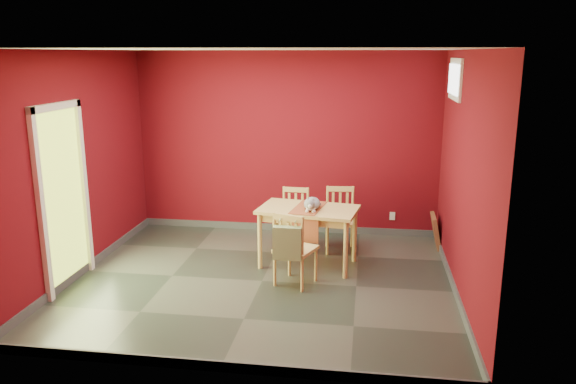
# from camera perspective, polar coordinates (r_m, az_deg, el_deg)

# --- Properties ---
(ground) EXTENTS (4.50, 4.50, 0.00)m
(ground) POSITION_cam_1_polar(r_m,az_deg,el_deg) (6.83, -2.65, -9.01)
(ground) COLOR #2D342D
(ground) RESTS_ON ground
(room_shell) EXTENTS (4.50, 4.50, 4.50)m
(room_shell) POSITION_cam_1_polar(r_m,az_deg,el_deg) (6.81, -2.65, -8.62)
(room_shell) COLOR #590911
(room_shell) RESTS_ON ground
(doorway) EXTENTS (0.06, 1.01, 2.13)m
(doorway) POSITION_cam_1_polar(r_m,az_deg,el_deg) (6.89, -21.94, 0.03)
(doorway) COLOR #B7D838
(doorway) RESTS_ON ground
(window) EXTENTS (0.05, 0.90, 0.50)m
(window) POSITION_cam_1_polar(r_m,az_deg,el_deg) (7.25, 16.60, 10.92)
(window) COLOR white
(window) RESTS_ON room_shell
(outlet_plate) EXTENTS (0.08, 0.02, 0.12)m
(outlet_plate) POSITION_cam_1_polar(r_m,az_deg,el_deg) (8.50, 10.55, -2.41)
(outlet_plate) COLOR silver
(outlet_plate) RESTS_ON room_shell
(dining_table) EXTENTS (1.31, 0.89, 0.76)m
(dining_table) POSITION_cam_1_polar(r_m,az_deg,el_deg) (7.10, 2.07, -2.37)
(dining_table) COLOR tan
(dining_table) RESTS_ON ground
(table_runner) EXTENTS (0.43, 0.74, 0.35)m
(table_runner) POSITION_cam_1_polar(r_m,az_deg,el_deg) (6.98, 1.97, -2.31)
(table_runner) COLOR brown
(table_runner) RESTS_ON dining_table
(chair_far_left) EXTENTS (0.42, 0.42, 0.85)m
(chair_far_left) POSITION_cam_1_polar(r_m,az_deg,el_deg) (7.78, 0.62, -2.69)
(chair_far_left) COLOR tan
(chair_far_left) RESTS_ON ground
(chair_far_right) EXTENTS (0.44, 0.44, 0.88)m
(chair_far_right) POSITION_cam_1_polar(r_m,az_deg,el_deg) (7.75, 5.32, -2.72)
(chair_far_right) COLOR tan
(chair_far_right) RESTS_ON ground
(chair_near) EXTENTS (0.54, 0.54, 0.90)m
(chair_near) POSITION_cam_1_polar(r_m,az_deg,el_deg) (6.55, 0.60, -5.69)
(chair_near) COLOR tan
(chair_near) RESTS_ON ground
(tote_bag) EXTENTS (0.32, 0.19, 0.45)m
(tote_bag) POSITION_cam_1_polar(r_m,az_deg,el_deg) (6.32, -0.08, -5.20)
(tote_bag) COLOR #758A58
(tote_bag) RESTS_ON chair_near
(cat) EXTENTS (0.23, 0.42, 0.21)m
(cat) POSITION_cam_1_polar(r_m,az_deg,el_deg) (6.99, 2.45, -0.94)
(cat) COLOR slate
(cat) RESTS_ON table_runner
(picture_frame) EXTENTS (0.16, 0.46, 0.46)m
(picture_frame) POSITION_cam_1_polar(r_m,az_deg,el_deg) (8.18, 14.77, -3.84)
(picture_frame) COLOR brown
(picture_frame) RESTS_ON ground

